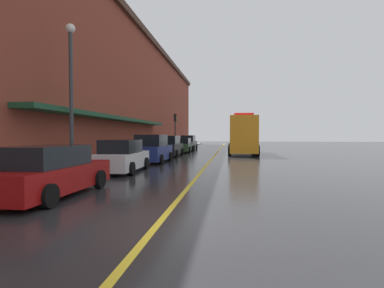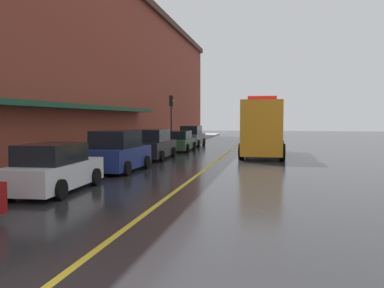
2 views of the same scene
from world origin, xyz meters
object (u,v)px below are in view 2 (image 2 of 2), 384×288
parked_car_1 (54,169)px  parked_car_4 (178,141)px  parking_meter_2 (89,148)px  parked_car_5 (192,137)px  parking_meter_1 (175,135)px  traffic_light_near (171,111)px  parked_car_2 (117,153)px  utility_truck (263,129)px  parked_car_3 (153,145)px

parked_car_1 → parked_car_4: 17.87m
parking_meter_2 → parked_car_1: bearing=-76.4°
parked_car_5 → parking_meter_2: 18.24m
parked_car_1 → parked_car_5: size_ratio=0.98×
parked_car_4 → parked_car_1: bearing=178.5°
parked_car_1 → parking_meter_1: size_ratio=3.38×
parking_meter_1 → traffic_light_near: traffic_light_near is taller
parked_car_1 → parked_car_4: (0.15, 17.87, -0.04)m
parking_meter_2 → traffic_light_near: bearing=89.8°
parked_car_5 → traffic_light_near: (-1.30, -2.36, 2.30)m
parked_car_5 → parking_meter_2: bearing=175.8°
parked_car_1 → parking_meter_2: (-1.33, 5.52, 0.29)m
parked_car_2 → traffic_light_near: bearing=6.2°
utility_truck → parked_car_1: bearing=-23.7°
parked_car_4 → parking_meter_1: bearing=15.5°
parking_meter_1 → parked_car_4: bearing=-73.5°
parked_car_1 → parking_meter_2: size_ratio=3.38×
parked_car_1 → parked_car_2: bearing=-3.4°
parked_car_1 → traffic_light_near: bearing=1.2°
parked_car_2 → parking_meter_2: parked_car_2 is taller
utility_truck → traffic_light_near: bearing=-128.5°
parked_car_3 → utility_truck: 7.56m
parking_meter_2 → parked_car_2: bearing=-2.8°
parked_car_3 → traffic_light_near: bearing=6.9°
parked_car_2 → utility_truck: 11.66m
parked_car_1 → utility_truck: utility_truck is taller
parked_car_3 → parking_meter_1: 11.39m
parked_car_3 → parked_car_5: (0.02, 12.18, 0.00)m
parked_car_4 → utility_truck: utility_truck is taller
parked_car_4 → parking_meter_1: parked_car_4 is taller
utility_truck → parking_meter_1: size_ratio=6.54×
parked_car_1 → parked_car_4: bearing=-2.6°
parking_meter_1 → parking_meter_2: same height
parked_car_1 → parked_car_4: size_ratio=0.99×
parking_meter_2 → traffic_light_near: 15.97m
parking_meter_1 → parking_meter_2: bearing=-90.0°
parked_car_4 → traffic_light_near: 4.48m
parked_car_2 → utility_truck: utility_truck is taller
parked_car_2 → traffic_light_near: traffic_light_near is taller
parked_car_5 → parking_meter_2: size_ratio=3.46×
parked_car_2 → utility_truck: (6.50, 9.64, 0.93)m
parked_car_1 → utility_truck: bearing=-25.8°
parked_car_3 → parked_car_1: bearing=179.4°
parked_car_2 → parked_car_5: parked_car_2 is taller
parked_car_5 → utility_truck: (6.59, -8.62, 0.96)m
utility_truck → parked_car_4: bearing=-113.3°
parking_meter_2 → parked_car_4: bearing=83.2°
parked_car_1 → parked_car_2: parked_car_2 is taller
parked_car_1 → parked_car_3: size_ratio=0.93×
parked_car_2 → parking_meter_2: 1.46m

